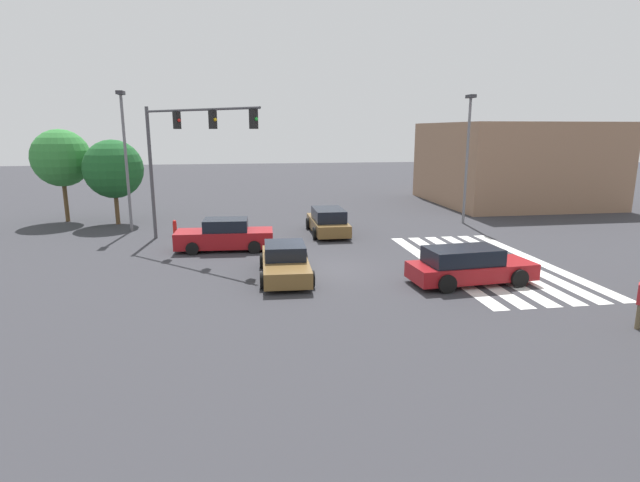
# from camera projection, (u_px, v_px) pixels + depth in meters

# --- Properties ---
(ground_plane) EXTENTS (138.66, 138.66, 0.00)m
(ground_plane) POSITION_uv_depth(u_px,v_px,m) (320.00, 271.00, 20.88)
(ground_plane) COLOR #333338
(crosswalk_markings) EXTENTS (11.26, 5.35, 0.01)m
(crosswalk_markings) POSITION_uv_depth(u_px,v_px,m) (487.00, 263.00, 22.03)
(crosswalk_markings) COLOR silver
(crosswalk_markings) RESTS_ON ground_plane
(traffic_signal_mast) EXTENTS (5.73, 5.73, 6.95)m
(traffic_signal_mast) POSITION_uv_depth(u_px,v_px,m) (183.00, 142.00, 24.52)
(traffic_signal_mast) COLOR #47474C
(traffic_signal_mast) RESTS_ON ground_plane
(car_0) EXTENTS (4.76, 2.09, 1.47)m
(car_0) POSITION_uv_depth(u_px,v_px,m) (328.00, 222.00, 28.19)
(car_0) COLOR brown
(car_0) RESTS_ON ground_plane
(car_1) EXTENTS (4.72, 2.17, 1.33)m
(car_1) POSITION_uv_depth(u_px,v_px,m) (285.00, 262.00, 19.95)
(car_1) COLOR brown
(car_1) RESTS_ON ground_plane
(car_2) EXTENTS (2.17, 4.77, 1.54)m
(car_2) POSITION_uv_depth(u_px,v_px,m) (225.00, 236.00, 24.40)
(car_2) COLOR maroon
(car_2) RESTS_ON ground_plane
(car_3) EXTENTS (2.30, 4.89, 1.41)m
(car_3) POSITION_uv_depth(u_px,v_px,m) (469.00, 266.00, 19.04)
(car_3) COLOR maroon
(car_3) RESTS_ON ground_plane
(corner_building) EXTENTS (12.09, 12.09, 6.32)m
(corner_building) POSITION_uv_depth(u_px,v_px,m) (512.00, 163.00, 39.84)
(corner_building) COLOR #937056
(corner_building) RESTS_ON ground_plane
(street_light_pole_a) EXTENTS (0.80, 0.36, 7.83)m
(street_light_pole_a) POSITION_uv_depth(u_px,v_px,m) (468.00, 148.00, 30.54)
(street_light_pole_a) COLOR slate
(street_light_pole_a) RESTS_ON ground_plane
(street_light_pole_b) EXTENTS (0.80, 0.36, 7.87)m
(street_light_pole_b) POSITION_uv_depth(u_px,v_px,m) (125.00, 149.00, 28.09)
(street_light_pole_b) COLOR slate
(street_light_pole_b) RESTS_ON ground_plane
(tree_corner_a) EXTENTS (3.57, 3.57, 5.21)m
(tree_corner_a) POSITION_uv_depth(u_px,v_px,m) (113.00, 169.00, 30.52)
(tree_corner_a) COLOR brown
(tree_corner_a) RESTS_ON ground_plane
(tree_corner_b) EXTENTS (3.58, 3.58, 5.83)m
(tree_corner_b) POSITION_uv_depth(u_px,v_px,m) (61.00, 158.00, 31.30)
(tree_corner_b) COLOR brown
(tree_corner_b) RESTS_ON ground_plane
(fire_hydrant) EXTENTS (0.22, 0.22, 0.86)m
(fire_hydrant) POSITION_uv_depth(u_px,v_px,m) (175.00, 228.00, 27.86)
(fire_hydrant) COLOR red
(fire_hydrant) RESTS_ON ground_plane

